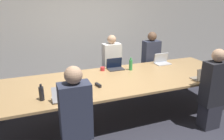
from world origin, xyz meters
The scene contains 17 objects.
ground_plane centered at (0.00, 0.00, 0.00)m, with size 24.00×24.00×0.00m, color #2D2D38.
curtain_wall centered at (0.00, 2.31, 1.40)m, with size 12.00×0.06×2.80m.
conference_table centered at (0.00, 0.00, 0.72)m, with size 4.58×1.50×0.76m.
laptop_near_left centered at (-1.09, -0.54, 0.83)m, with size 0.35×0.24×0.23m.
person_near_left centered at (-1.03, -1.05, 0.70)m, with size 0.40×0.24×1.44m.
cup_near_left centered at (-0.82, -0.49, 0.81)m, with size 0.07×0.07×0.10m.
bottle_near_left centered at (-1.40, -0.41, 0.87)m, with size 0.07×0.07×0.25m.
laptop_far_center centered at (0.15, 0.56, 0.83)m, with size 0.34×0.22×0.23m.
person_far_center centered at (0.24, 0.99, 0.68)m, with size 0.40×0.24×1.41m.
cup_far_center centered at (-0.13, 0.55, 0.80)m, with size 0.09×0.09×0.08m.
bottle_far_center centered at (0.43, 0.38, 0.88)m, with size 0.07×0.07×0.27m.
laptop_near_right centered at (1.40, -0.61, 0.83)m, with size 0.32×0.23×0.23m.
person_near_right centered at (1.34, -0.95, 0.69)m, with size 0.40×0.24×1.43m.
cup_near_right centered at (1.68, -0.58, 0.81)m, with size 0.09×0.09×0.10m.
laptop_far_right centered at (1.29, 0.53, 0.83)m, with size 0.35×0.24×0.24m.
person_far_right centered at (1.25, 0.95, 0.70)m, with size 0.40×0.24×1.43m.
stapler centered at (-0.47, -0.22, 0.79)m, with size 0.08×0.16×0.05m.
Camera 1 is at (-1.47, -3.51, 2.22)m, focal length 35.00 mm.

